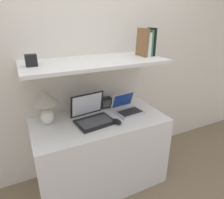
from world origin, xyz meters
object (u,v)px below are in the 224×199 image
Objects in this scene: book_white at (145,44)px; book_green at (149,43)px; laptop_small at (127,108)px; computer_mouse at (117,121)px; router_box at (106,102)px; shelf_gadget at (31,60)px; table_lamp at (45,102)px; book_brown at (142,42)px; book_black at (151,42)px; laptop_large at (92,116)px.

book_green is at bearing 0.00° from book_white.
book_green is (0.24, 0.04, 0.64)m from laptop_small.
laptop_small reaches higher than computer_mouse.
router_box is at bearing 157.36° from book_green.
shelf_gadget is at bearing 161.72° from computer_mouse.
router_box is at bearing 127.09° from laptop_small.
table_lamp is 1.06m from book_brown.
book_black is 1.07× the size of book_green.
laptop_small is at bearing -166.72° from book_brown.
book_white is at bearing 0.00° from book_brown.
router_box is 0.43× the size of book_black.
book_brown reaches higher than book_green.
router_box is 0.77m from book_black.
book_black is at bearing 0.00° from book_brown.
laptop_small is at bearing -52.91° from router_box.
table_lamp is 2.87× the size of router_box.
laptop_small is 1.10× the size of book_brown.
laptop_large is at bearing 141.76° from computer_mouse.
shelf_gadget is (-0.64, 0.21, 0.58)m from computer_mouse.
book_green reaches higher than computer_mouse.
book_white is (0.41, 0.21, 0.64)m from computer_mouse.
laptop_small is 1.18× the size of book_green.
router_box is 0.72m from book_white.
laptop_large is at bearing -136.45° from router_box.
book_brown reaches higher than laptop_small.
shelf_gadget is at bearing -166.77° from router_box.
book_green reaches higher than router_box.
computer_mouse is at bearing -152.71° from book_white.
computer_mouse is at bearing -140.69° from laptop_small.
table_lamp is at bearing 176.49° from book_green.
book_green is 0.93× the size of book_brown.
computer_mouse is at bearing -18.28° from shelf_gadget.
laptop_small is at bearing -2.64° from shelf_gadget.
shelf_gadget is at bearing 171.77° from laptop_large.
laptop_small is 0.27m from computer_mouse.
book_brown is at bearing 180.00° from book_black.
book_white reaches higher than computer_mouse.
book_green is (1.02, -0.06, 0.46)m from table_lamp.
book_white reaches higher than shelf_gadget.
shelf_gadget is (-0.85, 0.04, 0.56)m from laptop_small.
book_white reaches higher than router_box.
router_box is 0.75m from book_green.
book_black is at bearing 0.00° from shelf_gadget.
laptop_large is at bearing -173.68° from book_white.
book_green is at bearing -3.51° from table_lamp.
shelf_gadget reaches higher than table_lamp.
laptop_small is at bearing -168.89° from book_white.
router_box is at bearing 13.23° from shelf_gadget.
book_brown is at bearing 180.00° from book_green.
book_green is (0.63, 0.07, 0.62)m from laptop_large.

